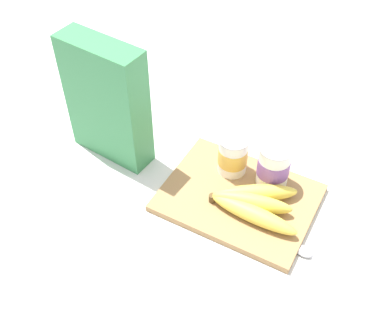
{
  "coord_description": "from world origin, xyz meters",
  "views": [
    {
      "loc": [
        0.22,
        -0.6,
        0.75
      ],
      "look_at": [
        -0.11,
        0.0,
        0.06
      ],
      "focal_mm": 44.56,
      "sensor_mm": 36.0,
      "label": 1
    }
  ],
  "objects_px": {
    "cutting_board": "(238,198)",
    "banana_bunch": "(253,203)",
    "yogurt_cup_back": "(274,165)",
    "cereal_box": "(107,101)",
    "yogurt_cup_front": "(233,155)",
    "spoon": "(317,259)"
  },
  "relations": [
    {
      "from": "cutting_board",
      "to": "yogurt_cup_front",
      "type": "distance_m",
      "value": 0.09
    },
    {
      "from": "cutting_board",
      "to": "yogurt_cup_front",
      "type": "relative_size",
      "value": 3.41
    },
    {
      "from": "banana_bunch",
      "to": "spoon",
      "type": "relative_size",
      "value": 1.41
    },
    {
      "from": "banana_bunch",
      "to": "cereal_box",
      "type": "bearing_deg",
      "value": 176.71
    },
    {
      "from": "cutting_board",
      "to": "yogurt_cup_back",
      "type": "height_order",
      "value": "yogurt_cup_back"
    },
    {
      "from": "yogurt_cup_back",
      "to": "banana_bunch",
      "type": "bearing_deg",
      "value": -92.84
    },
    {
      "from": "yogurt_cup_back",
      "to": "cereal_box",
      "type": "bearing_deg",
      "value": -169.37
    },
    {
      "from": "cutting_board",
      "to": "spoon",
      "type": "distance_m",
      "value": 0.2
    },
    {
      "from": "yogurt_cup_back",
      "to": "banana_bunch",
      "type": "distance_m",
      "value": 0.09
    },
    {
      "from": "banana_bunch",
      "to": "cutting_board",
      "type": "bearing_deg",
      "value": 154.65
    },
    {
      "from": "yogurt_cup_front",
      "to": "yogurt_cup_back",
      "type": "height_order",
      "value": "yogurt_cup_back"
    },
    {
      "from": "yogurt_cup_front",
      "to": "yogurt_cup_back",
      "type": "xyz_separation_m",
      "value": [
        0.09,
        0.01,
        0.0
      ]
    },
    {
      "from": "cereal_box",
      "to": "banana_bunch",
      "type": "bearing_deg",
      "value": -177.87
    },
    {
      "from": "cutting_board",
      "to": "yogurt_cup_front",
      "type": "bearing_deg",
      "value": 126.47
    },
    {
      "from": "spoon",
      "to": "yogurt_cup_back",
      "type": "bearing_deg",
      "value": 138.23
    },
    {
      "from": "spoon",
      "to": "banana_bunch",
      "type": "bearing_deg",
      "value": 163.88
    },
    {
      "from": "cereal_box",
      "to": "yogurt_cup_back",
      "type": "bearing_deg",
      "value": -163.94
    },
    {
      "from": "cutting_board",
      "to": "banana_bunch",
      "type": "relative_size",
      "value": 1.6
    },
    {
      "from": "yogurt_cup_front",
      "to": "yogurt_cup_back",
      "type": "bearing_deg",
      "value": 5.35
    },
    {
      "from": "cereal_box",
      "to": "yogurt_cup_front",
      "type": "bearing_deg",
      "value": -162.24
    },
    {
      "from": "yogurt_cup_front",
      "to": "banana_bunch",
      "type": "xyz_separation_m",
      "value": [
        0.08,
        -0.08,
        -0.03
      ]
    },
    {
      "from": "cutting_board",
      "to": "spoon",
      "type": "xyz_separation_m",
      "value": [
        0.19,
        -0.06,
        -0.0
      ]
    }
  ]
}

